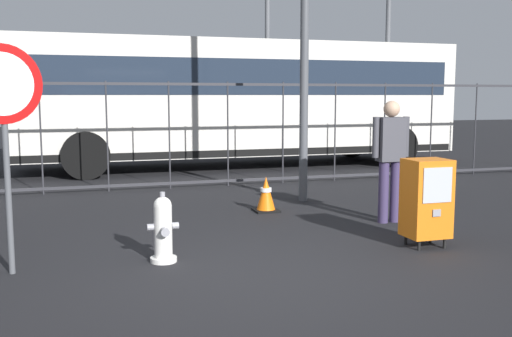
{
  "coord_description": "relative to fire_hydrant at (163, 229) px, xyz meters",
  "views": [
    {
      "loc": [
        -1.72,
        -5.26,
        1.74
      ],
      "look_at": [
        0.3,
        1.2,
        0.9
      ],
      "focal_mm": 41.28,
      "sensor_mm": 36.0,
      "label": 1
    }
  ],
  "objects": [
    {
      "name": "bus_near",
      "position": [
        3.04,
        7.87,
        1.36
      ],
      "size": [
        10.51,
        2.8,
        3.0
      ],
      "rotation": [
        0.0,
        0.0,
        0.0
      ],
      "color": "beige",
      "rests_on": "ground_plane"
    },
    {
      "name": "newspaper_box_primary",
      "position": [
        2.99,
        -0.27,
        0.22
      ],
      "size": [
        0.48,
        0.42,
        1.02
      ],
      "color": "black",
      "rests_on": "ground_plane"
    },
    {
      "name": "pedestrian",
      "position": [
        3.26,
        1.02,
        0.6
      ],
      "size": [
        0.55,
        0.22,
        1.67
      ],
      "color": "#382D51",
      "rests_on": "ground_plane"
    },
    {
      "name": "street_light_far_left",
      "position": [
        7.66,
        8.87,
        3.9
      ],
      "size": [
        0.32,
        0.32,
        7.37
      ],
      "color": "#4C4F54",
      "rests_on": "ground_plane"
    },
    {
      "name": "fence_barrier",
      "position": [
        0.85,
        4.87,
        0.67
      ],
      "size": [
        18.03,
        0.04,
        2.0
      ],
      "color": "#2D2D33",
      "rests_on": "ground_plane"
    },
    {
      "name": "stop_sign",
      "position": [
        -1.49,
        0.02,
        1.25
      ],
      "size": [
        0.71,
        0.31,
        2.23
      ],
      "color": "#4C4F54",
      "rests_on": "ground_plane"
    },
    {
      "name": "traffic_cone",
      "position": [
        1.88,
        2.26,
        -0.09
      ],
      "size": [
        0.36,
        0.36,
        0.53
      ],
      "color": "black",
      "rests_on": "ground_plane"
    },
    {
      "name": "fire_hydrant",
      "position": [
        0.0,
        0.0,
        0.0
      ],
      "size": [
        0.33,
        0.32,
        0.75
      ],
      "color": "silver",
      "rests_on": "ground_plane"
    },
    {
      "name": "ground_plane",
      "position": [
        0.85,
        -0.79,
        -0.35
      ],
      "size": [
        60.0,
        60.0,
        0.0
      ],
      "primitive_type": "plane",
      "color": "black"
    }
  ]
}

